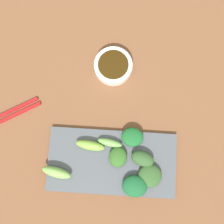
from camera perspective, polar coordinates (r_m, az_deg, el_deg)
name	(u,v)px	position (r m, az deg, el deg)	size (l,w,h in m)	color
tabletop	(113,123)	(0.85, 0.25, -2.22)	(2.10, 2.10, 0.02)	brown
sauce_bowl	(112,66)	(0.86, 0.02, 8.99)	(0.11, 0.11, 0.03)	silver
serving_plate	(112,162)	(0.82, -0.02, -9.79)	(0.18, 0.36, 0.01)	#4A4E55
broccoli_leafy_0	(149,176)	(0.81, 7.21, -12.29)	(0.06, 0.06, 0.02)	#2F5226
broccoli_stalk_1	(89,145)	(0.81, -4.54, -6.53)	(0.03, 0.08, 0.03)	#78A93D
broccoli_leafy_2	(133,186)	(0.81, 4.23, -14.28)	(0.06, 0.07, 0.03)	#18562D
broccoli_leafy_3	(117,157)	(0.81, 0.95, -8.80)	(0.06, 0.05, 0.02)	#2F5D23
broccoli_leafy_4	(141,158)	(0.81, 5.78, -9.06)	(0.04, 0.06, 0.03)	#305229
broccoli_leafy_5	(131,137)	(0.81, 3.79, -4.91)	(0.05, 0.06, 0.02)	#1A5C28
broccoli_stalk_6	(55,172)	(0.82, -11.06, -11.53)	(0.03, 0.08, 0.03)	#7AB150
broccoli_stalk_7	(109,143)	(0.81, -0.66, -6.03)	(0.02, 0.07, 0.02)	#69A24D
chopsticks	(1,117)	(0.89, -20.88, -0.99)	(0.14, 0.21, 0.01)	red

